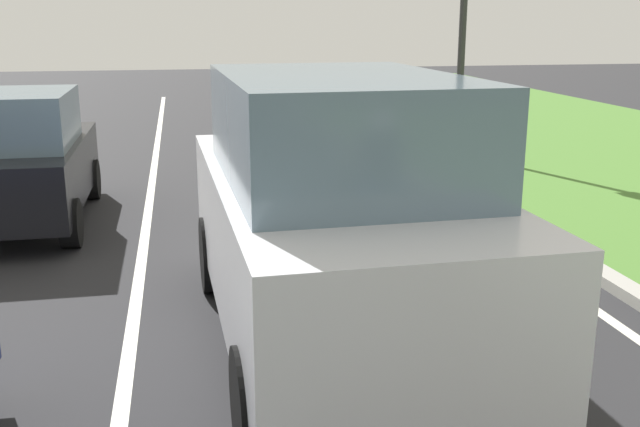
# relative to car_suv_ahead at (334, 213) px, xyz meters

# --- Properties ---
(ground_plane) EXTENTS (60.00, 60.00, 0.00)m
(ground_plane) POSITION_rel_car_suv_ahead_xyz_m (-0.99, 4.65, -1.17)
(ground_plane) COLOR #262628
(lane_line_center) EXTENTS (0.12, 32.00, 0.01)m
(lane_line_center) POSITION_rel_car_suv_ahead_xyz_m (-1.69, 4.65, -1.16)
(lane_line_center) COLOR silver
(lane_line_center) RESTS_ON ground
(lane_line_right_edge) EXTENTS (0.12, 32.00, 0.01)m
(lane_line_right_edge) POSITION_rel_car_suv_ahead_xyz_m (2.61, 4.65, -1.16)
(lane_line_right_edge) COLOR silver
(lane_line_right_edge) RESTS_ON ground
(curb_right) EXTENTS (0.24, 48.00, 0.12)m
(curb_right) POSITION_rel_car_suv_ahead_xyz_m (3.11, 4.65, -1.11)
(curb_right) COLOR #9E9B93
(curb_right) RESTS_ON ground
(car_suv_ahead) EXTENTS (2.09, 4.56, 2.28)m
(car_suv_ahead) POSITION_rel_car_suv_ahead_xyz_m (0.00, 0.00, 0.00)
(car_suv_ahead) COLOR silver
(car_suv_ahead) RESTS_ON ground
(car_hatchback_far) EXTENTS (1.75, 3.71, 1.78)m
(car_hatchback_far) POSITION_rel_car_suv_ahead_xyz_m (-3.29, 4.49, -0.28)
(car_hatchback_far) COLOR black
(car_hatchback_far) RESTS_ON ground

